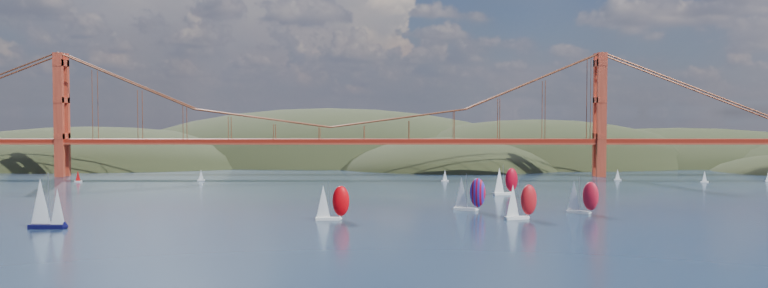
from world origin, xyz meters
TOP-DOWN VIEW (x-y plane):
  - ground at (0.00, 0.00)m, footprint 1200.00×1200.00m
  - headlands at (44.95, 278.29)m, footprint 725.00×225.00m
  - bridge at (-1.75, 180.00)m, footprint 552.00×12.00m
  - sloop_navy at (-59.11, 29.59)m, footprint 8.89×5.08m
  - racer_0 at (10.30, 44.18)m, footprint 9.11×3.92m
  - racer_1 at (60.75, 45.98)m, footprint 9.39×5.75m
  - racer_2 at (80.12, 57.23)m, footprint 9.21×6.74m
  - racer_3 at (66.09, 105.23)m, footprint 9.42×5.98m
  - racer_rwb at (48.95, 63.73)m, footprint 9.69×6.58m
  - distant_boat_2 at (-101.96, 152.76)m, footprint 3.00×2.00m
  - distant_boat_3 at (-52.63, 158.10)m, footprint 3.00×2.00m
  - distant_boat_4 at (122.50, 161.27)m, footprint 3.00×2.00m
  - distant_boat_5 at (154.82, 151.09)m, footprint 3.00×2.00m
  - distant_boat_6 at (183.14, 155.50)m, footprint 3.00×2.00m
  - distant_boat_8 at (49.21, 155.75)m, footprint 3.00×2.00m

SIDE VIEW (x-z plane):
  - headlands at x=44.95m, z-range -60.46..35.54m
  - ground at x=0.00m, z-range 0.00..0.00m
  - distant_boat_2 at x=-101.96m, z-range 0.06..4.76m
  - distant_boat_3 at x=-52.63m, z-range 0.06..4.76m
  - distant_boat_4 at x=122.50m, z-range 0.06..4.76m
  - distant_boat_5 at x=154.82m, z-range 0.06..4.76m
  - distant_boat_6 at x=183.14m, z-range 0.06..4.76m
  - distant_boat_8 at x=49.21m, z-range 0.06..4.76m
  - racer_0 at x=10.30m, z-range -0.28..10.07m
  - racer_2 at x=80.12m, z-range -0.28..10.08m
  - racer_1 at x=60.75m, z-range -0.29..10.22m
  - racer_3 at x=66.09m, z-range -0.29..10.24m
  - racer_rwb at x=48.95m, z-range -0.30..10.55m
  - sloop_navy at x=-59.11m, z-range -0.81..12.96m
  - bridge at x=-1.75m, z-range 4.73..59.73m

